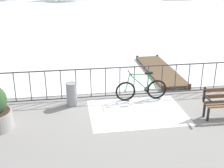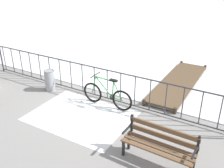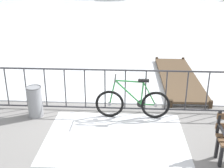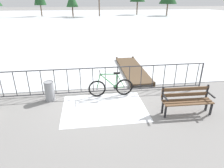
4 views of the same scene
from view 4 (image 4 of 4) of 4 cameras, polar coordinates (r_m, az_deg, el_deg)
name	(u,v)px [view 4 (image 4 of 4)]	position (r m, az deg, el deg)	size (l,w,h in m)	color
ground_plane	(94,93)	(7.89, -5.37, -2.63)	(160.00, 160.00, 0.00)	gray
frozen_pond	(85,20)	(35.65, -7.81, 17.95)	(80.00, 56.00, 0.03)	white
snow_patch	(104,108)	(6.85, -2.29, -6.88)	(2.85, 2.11, 0.01)	white
railing_fence	(93,80)	(7.66, -5.53, 1.12)	(9.06, 0.06, 1.07)	#38383D
bicycle_near_railing	(111,87)	(7.50, -0.32, -0.86)	(1.71, 0.52, 0.97)	black
park_bench	(187,98)	(6.80, 20.76, -3.92)	(1.61, 0.52, 0.89)	brown
trash_bin	(50,91)	(7.53, -17.60, -1.94)	(0.35, 0.35, 0.73)	gray
wooden_dock	(132,69)	(10.22, 5.90, 4.33)	(1.10, 4.05, 0.20)	brown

